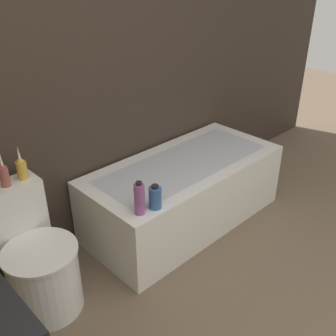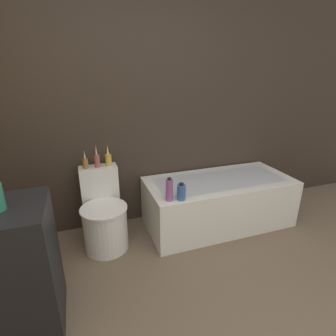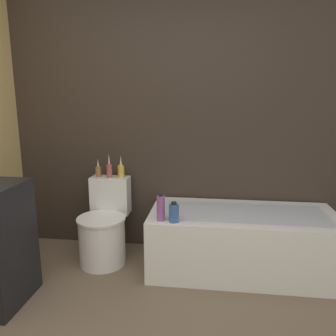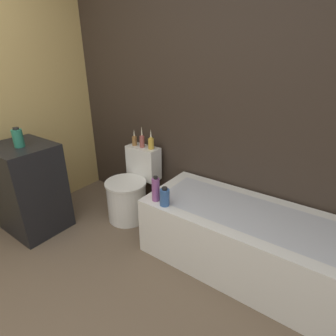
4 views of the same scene
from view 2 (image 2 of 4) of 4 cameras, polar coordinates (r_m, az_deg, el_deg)
wall_back_tiled at (r=2.76m, az=-6.42°, el=13.60°), size 6.40×0.06×2.60m
bathtub at (r=2.98m, az=10.87°, el=-7.11°), size 1.58×0.73×0.52m
toilet at (r=2.64m, az=-13.75°, el=-10.29°), size 0.43×0.60×0.74m
vanity_counter at (r=2.02m, az=-31.76°, el=-18.84°), size 0.59×0.50×0.89m
vase_gold at (r=2.63m, az=-17.55°, el=1.17°), size 0.05×0.05×0.18m
vase_silver at (r=2.63m, az=-15.20°, el=1.75°), size 0.05×0.05×0.23m
vase_bronze at (r=2.65m, az=-12.86°, el=2.02°), size 0.06×0.06×0.21m
shampoo_bottle_tall at (r=2.34m, az=0.29°, el=-4.79°), size 0.07×0.07×0.22m
shampoo_bottle_short at (r=2.37m, az=2.91°, el=-5.26°), size 0.08×0.08×0.16m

